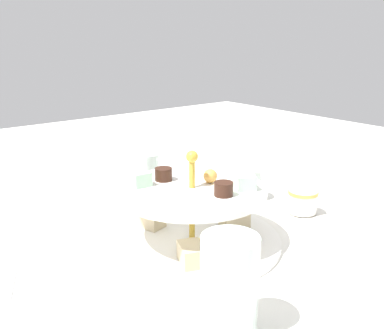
# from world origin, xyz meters

# --- Properties ---
(ground_plane) EXTENTS (2.40, 2.40, 0.00)m
(ground_plane) POSITION_xyz_m (0.00, 0.00, 0.00)
(ground_plane) COLOR silver
(tiered_serving_stand) EXTENTS (0.30, 0.30, 0.16)m
(tiered_serving_stand) POSITION_xyz_m (0.00, 0.00, 0.04)
(tiered_serving_stand) COLOR white
(tiered_serving_stand) RESTS_ON ground_plane
(water_glass_tall_right) EXTENTS (0.07, 0.07, 0.12)m
(water_glass_tall_right) POSITION_xyz_m (0.21, -0.11, 0.06)
(water_glass_tall_right) COLOR silver
(water_glass_tall_right) RESTS_ON ground_plane
(water_glass_short_left) EXTENTS (0.06, 0.06, 0.07)m
(water_glass_short_left) POSITION_xyz_m (-0.09, 0.22, 0.03)
(water_glass_short_left) COLOR silver
(water_glass_short_left) RESTS_ON ground_plane
(teacup_with_saucer) EXTENTS (0.09, 0.09, 0.05)m
(teacup_with_saucer) POSITION_xyz_m (0.04, 0.25, 0.02)
(teacup_with_saucer) COLOR white
(teacup_with_saucer) RESTS_ON ground_plane
(butter_knife_left) EXTENTS (0.16, 0.08, 0.00)m
(butter_knife_left) POSITION_xyz_m (-0.09, -0.27, 0.00)
(butter_knife_left) COLOR silver
(butter_knife_left) RESTS_ON ground_plane
(butter_knife_right) EXTENTS (0.13, 0.13, 0.00)m
(butter_knife_right) POSITION_xyz_m (0.24, 0.16, 0.00)
(butter_knife_right) COLOR silver
(butter_knife_right) RESTS_ON ground_plane
(water_glass_mid_back) EXTENTS (0.06, 0.06, 0.11)m
(water_glass_mid_back) POSITION_xyz_m (-0.21, 0.04, 0.05)
(water_glass_mid_back) COLOR silver
(water_glass_mid_back) RESTS_ON ground_plane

